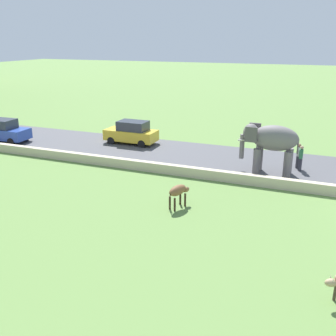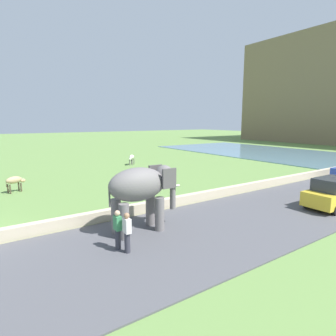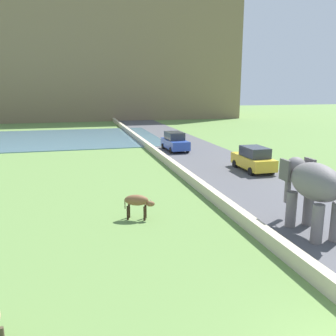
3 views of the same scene
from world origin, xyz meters
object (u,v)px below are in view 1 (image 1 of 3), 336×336
(person_trailing, at_px, (298,155))
(elephant, at_px, (271,141))
(cow_brown, at_px, (178,191))
(person_beside_elephant, at_px, (301,158))
(car_yellow, at_px, (132,133))
(car_blue, at_px, (3,131))

(person_trailing, bearing_deg, elephant, 136.03)
(elephant, xyz_separation_m, person_trailing, (1.62, -1.56, -1.16))
(person_trailing, bearing_deg, cow_brown, 149.13)
(person_beside_elephant, height_order, car_yellow, car_yellow)
(person_beside_elephant, xyz_separation_m, person_trailing, (0.46, 0.17, 0.00))
(elephant, distance_m, person_beside_elephant, 2.39)
(car_blue, bearing_deg, cow_brown, -111.03)
(person_trailing, distance_m, cow_brown, 9.54)
(car_blue, bearing_deg, person_trailing, -85.78)
(car_blue, bearing_deg, elephant, -89.99)
(person_beside_elephant, distance_m, cow_brown, 9.25)
(person_beside_elephant, height_order, car_blue, car_blue)
(elephant, bearing_deg, car_yellow, 73.72)
(elephant, relative_size, cow_brown, 2.45)
(elephant, relative_size, person_beside_elephant, 2.13)
(car_yellow, distance_m, cow_brown, 12.24)
(person_trailing, bearing_deg, car_blue, 94.22)
(elephant, distance_m, person_trailing, 2.53)
(elephant, xyz_separation_m, person_beside_elephant, (1.16, -1.73, -1.16))
(person_beside_elephant, relative_size, person_trailing, 1.00)
(elephant, height_order, car_yellow, elephant)
(person_trailing, height_order, cow_brown, person_trailing)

